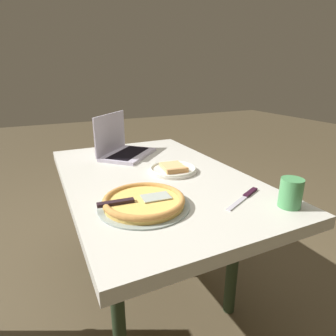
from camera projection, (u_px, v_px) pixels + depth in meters
ground_plane at (156, 290)px, 1.59m from camera, size 12.00×12.00×0.00m
dining_table at (154, 189)px, 1.38m from camera, size 1.31×0.82×0.70m
laptop at (122, 147)px, 1.66m from camera, size 0.40×0.40×0.24m
pizza_plate at (173, 169)px, 1.40m from camera, size 0.24×0.24×0.04m
pizza_tray at (144, 202)px, 1.03m from camera, size 0.34×0.34×0.04m
table_knife at (246, 196)px, 1.11m from camera, size 0.12×0.23×0.01m
drink_cup at (291, 193)px, 1.02m from camera, size 0.08×0.08×0.11m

